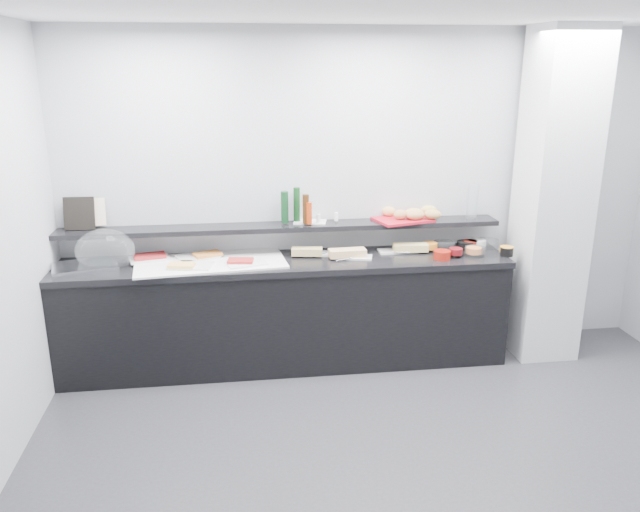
{
  "coord_description": "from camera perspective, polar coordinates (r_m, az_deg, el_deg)",
  "views": [
    {
      "loc": [
        -1.05,
        -3.06,
        2.4
      ],
      "look_at": [
        -0.45,
        1.45,
        1.0
      ],
      "focal_mm": 35.0,
      "sensor_mm": 36.0,
      "label": 1
    }
  ],
  "objects": [
    {
      "name": "bottle_green_b",
      "position": [
        5.14,
        -2.14,
        4.74
      ],
      "size": [
        0.05,
        0.05,
        0.28
      ],
      "primitive_type": "cylinder",
      "rotation": [
        0.0,
        0.0,
        0.0
      ],
      "color": "#0F3815",
      "rests_on": "condiment_tray"
    },
    {
      "name": "bowl_black_jam",
      "position": [
        5.42,
        13.13,
        0.95
      ],
      "size": [
        0.16,
        0.16,
        0.07
      ],
      "primitive_type": "cylinder",
      "rotation": [
        0.0,
        0.0,
        -0.08
      ],
      "color": "black",
      "rests_on": "counter_top"
    },
    {
      "name": "cloche_dome",
      "position": [
        5.09,
        -19.05,
        0.48
      ],
      "size": [
        0.46,
        0.31,
        0.34
      ],
      "primitive_type": "ellipsoid",
      "rotation": [
        0.0,
        0.0,
        0.02
      ],
      "color": "white",
      "rests_on": "cloche_base"
    },
    {
      "name": "column",
      "position": [
        5.46,
        20.52,
        4.92
      ],
      "size": [
        0.5,
        0.5,
        2.7
      ],
      "primitive_type": "cube",
      "color": "silver",
      "rests_on": "ground"
    },
    {
      "name": "fill_black_jam",
      "position": [
        5.44,
        13.58,
        1.12
      ],
      "size": [
        0.13,
        0.13,
        0.05
      ],
      "primitive_type": "cylinder",
      "rotation": [
        0.0,
        0.0,
        0.06
      ],
      "color": "#62150E",
      "rests_on": "bowl_black_jam"
    },
    {
      "name": "sandwich_plate_left",
      "position": [
        5.14,
        0.4,
        0.23
      ],
      "size": [
        0.39,
        0.23,
        0.01
      ],
      "primitive_type": "cube",
      "rotation": [
        0.0,
        0.0,
        -0.21
      ],
      "color": "silver",
      "rests_on": "counter_top"
    },
    {
      "name": "print_art",
      "position": [
        5.27,
        -20.08,
        3.79
      ],
      "size": [
        0.2,
        0.07,
        0.22
      ],
      "primitive_type": "cube",
      "rotation": [
        -0.21,
        0.0,
        0.1
      ],
      "color": "beige",
      "rests_on": "framed_print"
    },
    {
      "name": "bottle_brown",
      "position": [
        5.05,
        -1.3,
        4.31
      ],
      "size": [
        0.06,
        0.06,
        0.24
      ],
      "primitive_type": "cylinder",
      "rotation": [
        0.0,
        0.0,
        -0.08
      ],
      "color": "#391E0A",
      "rests_on": "condiment_tray"
    },
    {
      "name": "fill_glass_cream",
      "position": [
        5.49,
        14.1,
        1.21
      ],
      "size": [
        0.16,
        0.16,
        0.05
      ],
      "primitive_type": "cylinder",
      "rotation": [
        0.0,
        0.0,
        -0.02
      ],
      "color": "white",
      "rests_on": "bowl_glass_cream"
    },
    {
      "name": "platter_salmon",
      "position": [
        5.1,
        -11.11,
        -0.07
      ],
      "size": [
        0.37,
        0.32,
        0.01
      ],
      "primitive_type": "cube",
      "rotation": [
        0.0,
        0.0,
        0.39
      ],
      "color": "silver",
      "rests_on": "linen_runner"
    },
    {
      "name": "shaker_pepper",
      "position": [
        5.16,
        1.5,
        3.62
      ],
      "size": [
        0.03,
        0.03,
        0.07
      ],
      "primitive_type": "cylinder",
      "rotation": [
        0.0,
        0.0,
        -0.03
      ],
      "color": "white",
      "rests_on": "condiment_tray"
    },
    {
      "name": "condiment_tray",
      "position": [
        5.16,
        -0.91,
        3.15
      ],
      "size": [
        0.29,
        0.21,
        0.01
      ],
      "primitive_type": "cube",
      "rotation": [
        0.0,
        0.0,
        -0.2
      ],
      "color": "white",
      "rests_on": "wall_shelf"
    },
    {
      "name": "tongs_mid",
      "position": [
        4.96,
        2.26,
        -0.29
      ],
      "size": [
        0.15,
        0.08,
        0.01
      ],
      "primitive_type": "cylinder",
      "rotation": [
        0.0,
        1.57,
        0.45
      ],
      "color": "#B1B2B8",
      "rests_on": "sandwich_plate_mid"
    },
    {
      "name": "food_meat_a",
      "position": [
        5.15,
        -15.31,
        -0.0
      ],
      "size": [
        0.28,
        0.21,
        0.02
      ],
      "primitive_type": "cube",
      "rotation": [
        0.0,
        0.0,
        0.23
      ],
      "color": "maroon",
      "rests_on": "platter_meat_a"
    },
    {
      "name": "bread_roll_nw",
      "position": [
        5.32,
        6.32,
        4.07
      ],
      "size": [
        0.13,
        0.1,
        0.08
      ],
      "primitive_type": "ellipsoid",
      "rotation": [
        0.0,
        0.0,
        -0.22
      ],
      "color": "tan",
      "rests_on": "bread_tray"
    },
    {
      "name": "bowl_glass_cream",
      "position": [
        5.52,
        15.06,
        1.11
      ],
      "size": [
        0.25,
        0.25,
        0.07
      ],
      "primitive_type": "cylinder",
      "rotation": [
        0.0,
        0.0,
        0.42
      ],
      "color": "white",
      "rests_on": "counter_top"
    },
    {
      "name": "bottle_green_a",
      "position": [
        5.08,
        -3.25,
        4.48
      ],
      "size": [
        0.06,
        0.06,
        0.26
      ],
      "primitive_type": "cylinder",
      "rotation": [
        0.0,
        0.0,
        -0.03
      ],
      "color": "#0E3318",
      "rests_on": "condiment_tray"
    },
    {
      "name": "food_cheese",
      "position": [
        4.85,
        -12.55,
        -0.82
      ],
      "size": [
        0.21,
        0.16,
        0.02
      ],
      "primitive_type": "cube",
      "rotation": [
        0.0,
        0.0,
        -0.19
      ],
      "color": "#F5BF5F",
      "rests_on": "platter_cheese"
    },
    {
      "name": "sandwich_plate_right",
      "position": [
        5.26,
        7.1,
        0.47
      ],
      "size": [
        0.32,
        0.15,
        0.01
      ],
      "primitive_type": "cube",
      "rotation": [
        0.0,
        0.0,
        0.03
      ],
      "color": "white",
      "rests_on": "counter_top"
    },
    {
      "name": "platter_meat_b",
      "position": [
        4.88,
        -6.76,
        -0.65
      ],
      "size": [
        0.34,
        0.27,
        0.01
      ],
      "primitive_type": "cube",
      "rotation": [
        0.0,
        0.0,
        0.28
      ],
      "color": "white",
      "rests_on": "linen_runner"
    },
    {
      "name": "bread_tray",
      "position": [
        5.26,
        7.58,
        3.32
      ],
      "size": [
        0.52,
        0.42,
        0.02
      ],
      "primitive_type": "cube",
      "rotation": [
        0.0,
        0.0,
        0.27
      ],
      "color": "#B51324",
      "rests_on": "wall_shelf"
    },
    {
      "name": "sandwich_food_right",
      "position": [
        5.24,
        8.27,
        0.79
      ],
      "size": [
        0.3,
        0.14,
        0.06
      ],
      "primitive_type": "cube",
      "rotation": [
        0.0,
        0.0,
        -0.11
      ],
      "color": "#D3BA6E",
      "rests_on": "sandwich_plate_right"
    },
    {
      "name": "ground",
      "position": [
        4.03,
        9.66,
        -19.74
      ],
      "size": [
        5.0,
        5.0,
        0.0
      ],
      "primitive_type": "plane",
      "color": "#2D2D30",
      "rests_on": "ground"
    },
    {
      "name": "sandwich_food_left",
      "position": [
        5.07,
        -1.2,
        0.42
      ],
      "size": [
        0.26,
        0.13,
        0.06
      ],
      "primitive_type": "cube",
      "rotation": [
        0.0,
        0.0,
        -0.16
      ],
      "color": "tan",
      "rests_on": "sandwich_plate_left"
    },
    {
      "name": "fill_glass_salmon",
      "position": [
        5.25,
        13.88,
        0.5
      ],
      "size": [
        0.14,
        0.14,
        0.05
      ],
      "primitive_type": "cylinder",
      "rotation": [
        0.0,
        0.0,
        0.2
      ],
      "color": "orange",
      "rests_on": "bowl_glass_salmon"
    },
    {
      "name": "bowl_glass_salmon",
      "position": [
        5.27,
        13.99,
        0.42
      ],
      "size": [
        0.17,
        0.17,
        0.07
      ],
      "primitive_type": "cylinder",
      "rotation": [
        0.0,
        0.0,
        0.04
      ],
      "color": "white",
      "rests_on": "counter_top"
    },
    {
      "name": "fill_black_fruit",
      "position": [
        5.34,
        16.7,
        0.57
      ],
      "size": [
        0.13,
        0.13,
        0.05
      ],
      "primitive_type": "cylinder",
      "rotation": [
        0.0,
        0.0,
        -0.15
      ],
      "color": "orange",
      "rests_on": "bowl_black_fruit"
    },
    {
      "name": "food_meat_b",
      "position": [
        4.88,
        -7.29,
        -0.43
      ],
      "size": [
        0.21,
        0.15,
        0.02
      ],
      "primitive_type": "cube",
      "rotation": [
        0.0,
        0.0,
        -0.13
      ],
      "color": "maroon",
      "rests_on": "platter_meat_b"
    },
    {
      "name": "framed_print",
      "position": [
        5.26,
        -21.16,
        3.65
      ],
      "size": [
        0.24,
        0.08,
        0.26
      ],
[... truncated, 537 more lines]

